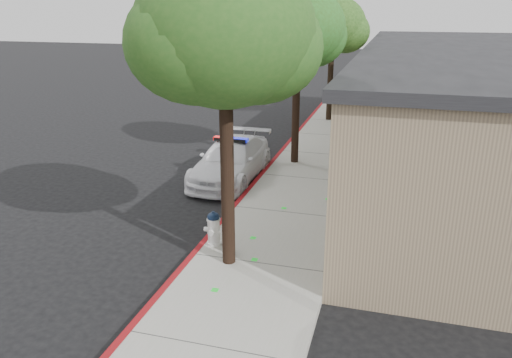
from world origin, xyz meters
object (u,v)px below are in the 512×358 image
at_px(fire_hydrant, 214,228).
at_px(street_tree_near, 225,38).
at_px(street_tree_far, 333,28).
at_px(street_tree_mid, 298,31).
at_px(clapboard_building, 469,110).
at_px(police_car, 231,160).

xyz_separation_m(fire_hydrant, street_tree_near, (0.63, -0.72, 4.41)).
bearing_deg(fire_hydrant, street_tree_far, 86.87).
distance_m(fire_hydrant, street_tree_mid, 8.28).
bearing_deg(street_tree_far, street_tree_near, -90.26).
height_order(clapboard_building, street_tree_mid, street_tree_mid).
relative_size(fire_hydrant, street_tree_mid, 0.14).
relative_size(police_car, street_tree_near, 0.71).
relative_size(clapboard_building, street_tree_mid, 3.43).
relative_size(police_car, fire_hydrant, 5.46).
relative_size(fire_hydrant, street_tree_far, 0.14).
height_order(clapboard_building, police_car, clapboard_building).
height_order(fire_hydrant, street_tree_far, street_tree_far).
bearing_deg(clapboard_building, street_tree_near, -122.00).
bearing_deg(street_tree_mid, clapboard_building, 12.28).
distance_m(clapboard_building, street_tree_mid, 6.53).
xyz_separation_m(clapboard_building, street_tree_far, (-5.64, 6.13, 2.43)).
bearing_deg(street_tree_near, police_car, 108.07).
relative_size(clapboard_building, fire_hydrant, 24.88).
bearing_deg(street_tree_mid, police_car, -129.89).
bearing_deg(fire_hydrant, street_tree_mid, 85.64).
xyz_separation_m(clapboard_building, street_tree_mid, (-5.84, -1.27, 2.61)).
xyz_separation_m(clapboard_building, street_tree_near, (-5.71, -9.14, 2.86)).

